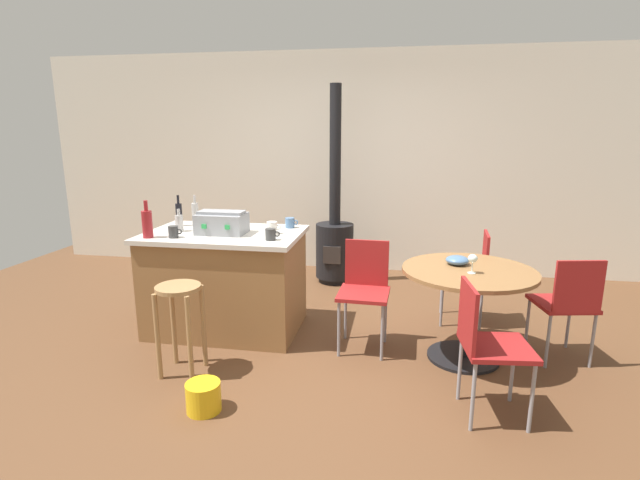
{
  "coord_description": "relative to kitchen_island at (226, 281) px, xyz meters",
  "views": [
    {
      "loc": [
        0.65,
        -3.53,
        1.76
      ],
      "look_at": [
        0.01,
        0.14,
        0.89
      ],
      "focal_mm": 26.67,
      "sensor_mm": 36.0,
      "label": 1
    }
  ],
  "objects": [
    {
      "name": "cup_2",
      "position": [
        0.53,
        0.29,
        0.49
      ],
      "size": [
        0.12,
        0.08,
        0.09
      ],
      "color": "#4C7099",
      "rests_on": "kitchen_island"
    },
    {
      "name": "bottle_0",
      "position": [
        -0.4,
        -0.02,
        0.52
      ],
      "size": [
        0.07,
        0.07,
        0.2
      ],
      "color": "#B7B2AD",
      "rests_on": "kitchen_island"
    },
    {
      "name": "plastic_bucket",
      "position": [
        0.32,
        -1.27,
        -0.35
      ],
      "size": [
        0.22,
        0.22,
        0.19
      ],
      "primitive_type": "cylinder",
      "color": "yellow",
      "rests_on": "ground_plane"
    },
    {
      "name": "ground_plane",
      "position": [
        0.87,
        -0.31,
        -0.45
      ],
      "size": [
        8.8,
        8.8,
        0.0
      ],
      "primitive_type": "plane",
      "color": "brown"
    },
    {
      "name": "bottle_3",
      "position": [
        -0.51,
        0.21,
        0.55
      ],
      "size": [
        0.06,
        0.06,
        0.29
      ],
      "color": "black",
      "rests_on": "kitchen_island"
    },
    {
      "name": "cup_0",
      "position": [
        -0.33,
        -0.27,
        0.49
      ],
      "size": [
        0.12,
        0.08,
        0.1
      ],
      "color": "#383838",
      "rests_on": "kitchen_island"
    },
    {
      "name": "cup_3",
      "position": [
        0.49,
        -0.22,
        0.49
      ],
      "size": [
        0.12,
        0.08,
        0.1
      ],
      "color": "#383838",
      "rests_on": "kitchen_island"
    },
    {
      "name": "wine_glass",
      "position": [
        2.04,
        -0.34,
        0.39
      ],
      "size": [
        0.07,
        0.07,
        0.14
      ],
      "color": "silver",
      "rests_on": "dining_table"
    },
    {
      "name": "folding_chair_right",
      "position": [
        2.06,
        -1.01,
        0.06
      ],
      "size": [
        0.44,
        0.44,
        0.86
      ],
      "color": "maroon",
      "rests_on": "ground_plane"
    },
    {
      "name": "bottle_2",
      "position": [
        -0.41,
        0.33,
        0.55
      ],
      "size": [
        0.06,
        0.06,
        0.27
      ],
      "color": "#B7B2AD",
      "rests_on": "kitchen_island"
    },
    {
      "name": "bottle_1",
      "position": [
        -0.54,
        -0.3,
        0.56
      ],
      "size": [
        0.08,
        0.08,
        0.31
      ],
      "color": "maroon",
      "rests_on": "kitchen_island"
    },
    {
      "name": "wooden_stool",
      "position": [
        -0.04,
        -0.82,
        0.04
      ],
      "size": [
        0.32,
        0.32,
        0.67
      ],
      "color": "#A37A4C",
      "rests_on": "ground_plane"
    },
    {
      "name": "cup_1",
      "position": [
        0.43,
        0.01,
        0.5
      ],
      "size": [
        0.12,
        0.09,
        0.11
      ],
      "color": "white",
      "rests_on": "kitchen_island"
    },
    {
      "name": "kitchen_island",
      "position": [
        0.0,
        0.0,
        0.0
      ],
      "size": [
        1.35,
        0.89,
        0.89
      ],
      "color": "olive",
      "rests_on": "ground_plane"
    },
    {
      "name": "toolbox",
      "position": [
        0.01,
        -0.04,
        0.54
      ],
      "size": [
        0.41,
        0.29,
        0.2
      ],
      "color": "gray",
      "rests_on": "kitchen_island"
    },
    {
      "name": "wood_stove",
      "position": [
        0.76,
        1.53,
        0.09
      ],
      "size": [
        0.44,
        0.45,
        2.25
      ],
      "color": "black",
      "rests_on": "ground_plane"
    },
    {
      "name": "folding_chair_far",
      "position": [
        2.16,
        0.52,
        0.06
      ],
      "size": [
        0.43,
        0.43,
        0.86
      ],
      "color": "maroon",
      "rests_on": "ground_plane"
    },
    {
      "name": "dining_table",
      "position": [
        2.04,
        -0.24,
        0.11
      ],
      "size": [
        1.0,
        1.0,
        0.73
      ],
      "color": "black",
      "rests_on": "ground_plane"
    },
    {
      "name": "folding_chair_near",
      "position": [
        2.78,
        -0.17,
        0.05
      ],
      "size": [
        0.47,
        0.47,
        0.85
      ],
      "color": "maroon",
      "rests_on": "ground_plane"
    },
    {
      "name": "folding_chair_left",
      "position": [
        1.25,
        -0.14,
        0.07
      ],
      "size": [
        0.41,
        0.42,
        0.88
      ],
      "color": "maroon",
      "rests_on": "ground_plane"
    },
    {
      "name": "serving_bowl",
      "position": [
        1.96,
        -0.12,
        0.32
      ],
      "size": [
        0.18,
        0.18,
        0.07
      ],
      "primitive_type": "ellipsoid",
      "color": "#4C7099",
      "rests_on": "dining_table"
    },
    {
      "name": "back_wall",
      "position": [
        0.87,
        2.16,
        0.9
      ],
      "size": [
        8.0,
        0.1,
        2.7
      ],
      "primitive_type": "cube",
      "color": "silver",
      "rests_on": "ground_plane"
    }
  ]
}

